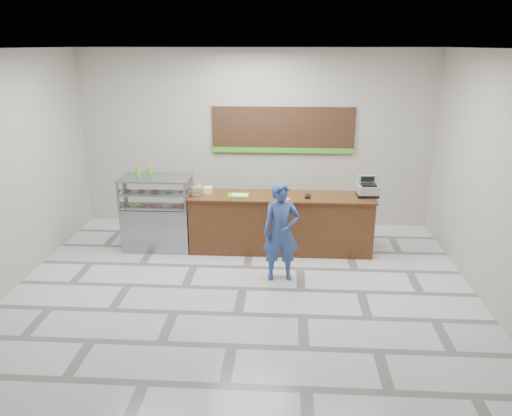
# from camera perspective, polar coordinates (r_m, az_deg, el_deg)

# --- Properties ---
(floor) EXTENTS (7.00, 7.00, 0.00)m
(floor) POSITION_cam_1_polar(r_m,az_deg,el_deg) (7.72, -1.53, -9.18)
(floor) COLOR silver
(floor) RESTS_ON ground
(back_wall) EXTENTS (7.00, 0.00, 7.00)m
(back_wall) POSITION_cam_1_polar(r_m,az_deg,el_deg) (10.01, -0.09, 7.85)
(back_wall) COLOR #B1ADA3
(back_wall) RESTS_ON floor
(ceiling) EXTENTS (7.00, 7.00, 0.00)m
(ceiling) POSITION_cam_1_polar(r_m,az_deg,el_deg) (6.85, -1.78, 17.77)
(ceiling) COLOR silver
(ceiling) RESTS_ON back_wall
(sales_counter) EXTENTS (3.26, 0.76, 1.03)m
(sales_counter) POSITION_cam_1_polar(r_m,az_deg,el_deg) (8.91, 2.85, -1.73)
(sales_counter) COLOR brown
(sales_counter) RESTS_ON floor
(display_case) EXTENTS (1.22, 0.72, 1.33)m
(display_case) POSITION_cam_1_polar(r_m,az_deg,el_deg) (9.15, -11.18, -0.46)
(display_case) COLOR gray
(display_case) RESTS_ON floor
(menu_board) EXTENTS (2.80, 0.06, 0.90)m
(menu_board) POSITION_cam_1_polar(r_m,az_deg,el_deg) (9.92, 3.10, 8.80)
(menu_board) COLOR black
(menu_board) RESTS_ON back_wall
(cash_register) EXTENTS (0.39, 0.41, 0.34)m
(cash_register) POSITION_cam_1_polar(r_m,az_deg,el_deg) (8.91, 12.62, 2.18)
(cash_register) COLOR black
(cash_register) RESTS_ON sales_counter
(card_terminal) EXTENTS (0.11, 0.19, 0.04)m
(card_terminal) POSITION_cam_1_polar(r_m,az_deg,el_deg) (8.66, 5.94, 1.34)
(card_terminal) COLOR black
(card_terminal) RESTS_ON sales_counter
(serving_tray) EXTENTS (0.37, 0.27, 0.02)m
(serving_tray) POSITION_cam_1_polar(r_m,az_deg,el_deg) (8.72, -1.99, 1.47)
(serving_tray) COLOR #51C509
(serving_tray) RESTS_ON sales_counter
(napkin_box) EXTENTS (0.14, 0.14, 0.12)m
(napkin_box) POSITION_cam_1_polar(r_m,az_deg,el_deg) (8.88, -5.52, 2.03)
(napkin_box) COLOR white
(napkin_box) RESTS_ON sales_counter
(straw_cup) EXTENTS (0.08, 0.08, 0.12)m
(straw_cup) POSITION_cam_1_polar(r_m,az_deg,el_deg) (8.98, -6.46, 2.19)
(straw_cup) COLOR silver
(straw_cup) RESTS_ON sales_counter
(promo_box) EXTENTS (0.17, 0.12, 0.15)m
(promo_box) POSITION_cam_1_polar(r_m,az_deg,el_deg) (8.76, -6.76, 1.87)
(promo_box) COLOR green
(promo_box) RESTS_ON sales_counter
(donut_decal) EXTENTS (0.18, 0.18, 0.00)m
(donut_decal) POSITION_cam_1_polar(r_m,az_deg,el_deg) (8.55, 3.33, 1.05)
(donut_decal) COLOR #F25B9C
(donut_decal) RESTS_ON sales_counter
(green_cup_left) EXTENTS (0.09, 0.09, 0.14)m
(green_cup_left) POSITION_cam_1_polar(r_m,az_deg,el_deg) (9.16, -13.35, 4.12)
(green_cup_left) COLOR green
(green_cup_left) RESTS_ON display_case
(green_cup_right) EXTENTS (0.09, 0.09, 0.14)m
(green_cup_right) POSITION_cam_1_polar(r_m,az_deg,el_deg) (9.19, -12.05, 4.27)
(green_cup_right) COLOR green
(green_cup_right) RESTS_ON display_case
(customer) EXTENTS (0.61, 0.44, 1.57)m
(customer) POSITION_cam_1_polar(r_m,az_deg,el_deg) (7.74, 2.88, -2.75)
(customer) COLOR #2D4786
(customer) RESTS_ON floor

